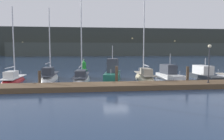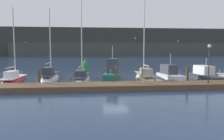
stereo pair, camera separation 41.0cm
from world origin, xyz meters
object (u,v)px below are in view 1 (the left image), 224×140
sailboat_berth_4 (81,79)px  motorboat_berth_8 (205,77)px  dock_lamppost (209,57)px  motorboat_berth_5 (112,76)px  channel_buoy (84,66)px  motorboat_berth_7 (170,77)px  sailboat_berth_6 (144,78)px  sailboat_berth_3 (50,79)px  sailboat_berth_2 (13,81)px

sailboat_berth_4 → motorboat_berth_8: (14.76, -0.94, 0.15)m
dock_lamppost → motorboat_berth_5: bearing=143.7°
sailboat_berth_4 → motorboat_berth_5: bearing=-5.8°
motorboat_berth_5 → channel_buoy: 13.21m
dock_lamppost → motorboat_berth_7: bearing=102.2°
sailboat_berth_6 → channel_buoy: sailboat_berth_6 is taller
sailboat_berth_3 → sailboat_berth_4: (3.70, -0.55, -0.02)m
sailboat_berth_6 → channel_buoy: size_ratio=5.16×
sailboat_berth_4 → dock_lamppost: size_ratio=3.37×
sailboat_berth_3 → dock_lamppost: sailboat_berth_3 is taller
sailboat_berth_2 → motorboat_berth_8: bearing=-0.9°
sailboat_berth_2 → motorboat_berth_5: 11.02m
sailboat_berth_4 → motorboat_berth_7: size_ratio=2.27×
motorboat_berth_5 → dock_lamppost: size_ratio=1.64×
sailboat_berth_6 → sailboat_berth_3: bearing=175.5°
motorboat_berth_5 → sailboat_berth_6: sailboat_berth_6 is taller
motorboat_berth_8 → sailboat_berth_6: bearing=175.2°
sailboat_berth_4 → dock_lamppost: sailboat_berth_4 is taller
sailboat_berth_6 → motorboat_berth_7: bearing=-0.4°
motorboat_berth_5 → motorboat_berth_8: 11.17m
sailboat_berth_2 → sailboat_berth_4: 7.43m
sailboat_berth_2 → sailboat_berth_3: bearing=17.4°
motorboat_berth_5 → motorboat_berth_8: (11.15, -0.57, -0.23)m
sailboat_berth_4 → motorboat_berth_7: (10.59, -0.35, 0.17)m
sailboat_berth_6 → motorboat_berth_8: size_ratio=1.65×
channel_buoy → dock_lamppost: size_ratio=0.56×
sailboat_berth_2 → sailboat_berth_6: size_ratio=0.86×
sailboat_berth_3 → sailboat_berth_6: sailboat_berth_6 is taller
motorboat_berth_8 → channel_buoy: (-14.56, 13.33, 0.47)m
sailboat_berth_4 → dock_lamppost: (11.92, -6.46, 2.75)m
sailboat_berth_3 → dock_lamppost: 17.33m
sailboat_berth_3 → motorboat_berth_8: (18.46, -1.49, 0.13)m
motorboat_berth_7 → motorboat_berth_8: motorboat_berth_7 is taller
sailboat_berth_3 → motorboat_berth_5: bearing=-7.1°
motorboat_berth_5 → sailboat_berth_2: bearing=-178.7°
sailboat_berth_6 → motorboat_berth_8: (7.29, -0.61, 0.14)m
motorboat_berth_8 → dock_lamppost: (-2.84, -5.52, 2.60)m
sailboat_berth_2 → dock_lamppost: sailboat_berth_2 is taller
sailboat_berth_6 → channel_buoy: bearing=119.7°
sailboat_berth_3 → sailboat_berth_4: bearing=-8.4°
sailboat_berth_3 → motorboat_berth_8: size_ratio=1.49×
sailboat_berth_2 → sailboat_berth_4: sailboat_berth_4 is taller
motorboat_berth_7 → channel_buoy: (-10.40, 12.74, 0.45)m
sailboat_berth_6 → motorboat_berth_5: bearing=-179.5°
motorboat_berth_7 → channel_buoy: bearing=129.2°
sailboat_berth_2 → motorboat_berth_8: size_ratio=1.42×
motorboat_berth_5 → dock_lamppost: (8.31, -6.10, 2.37)m
sailboat_berth_4 → motorboat_berth_8: 14.79m
motorboat_berth_5 → motorboat_berth_7: bearing=0.1°
sailboat_berth_4 → sailboat_berth_6: size_ratio=1.18×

